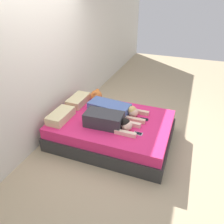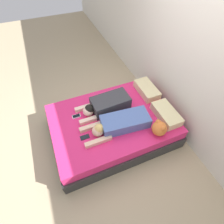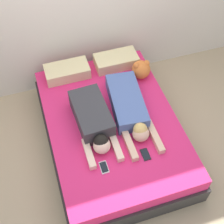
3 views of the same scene
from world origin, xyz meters
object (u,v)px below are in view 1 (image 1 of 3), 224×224
object	(u,v)px
pillow_head_right	(78,100)
bed	(112,130)
pillow_head_left	(61,116)
plush_toy	(96,95)
person_left	(108,120)
cell_phone_left	(138,134)
cell_phone_right	(144,119)
person_right	(114,109)

from	to	relation	value
pillow_head_right	bed	bearing A→B (deg)	-111.01
pillow_head_left	plush_toy	bearing A→B (deg)	-18.35
pillow_head_left	person_left	xyz separation A→B (m)	(0.10, -0.86, 0.04)
bed	pillow_head_right	bearing A→B (deg)	68.99
pillow_head_left	plush_toy	xyz separation A→B (m)	(0.88, -0.29, 0.05)
bed	cell_phone_left	bearing A→B (deg)	-115.40
cell_phone_right	person_left	bearing A→B (deg)	129.07
plush_toy	cell_phone_right	bearing A→B (deg)	-108.10
person_right	bed	bearing A→B (deg)	-171.18
plush_toy	person_left	bearing A→B (deg)	-143.45
pillow_head_right	plush_toy	xyz separation A→B (m)	(0.23, -0.29, 0.05)
pillow_head_left	person_right	size ratio (longest dim) A/B	0.49
pillow_head_left	cell_phone_left	world-z (taller)	pillow_head_left
pillow_head_right	cell_phone_left	world-z (taller)	pillow_head_right
cell_phone_right	plush_toy	size ratio (longest dim) A/B	0.58
pillow_head_right	cell_phone_left	bearing A→B (deg)	-112.77
bed	plush_toy	size ratio (longest dim) A/B	8.57
plush_toy	pillow_head_left	bearing A→B (deg)	161.65
pillow_head_left	person_left	bearing A→B (deg)	-83.11
pillow_head_left	cell_phone_right	xyz separation A→B (m)	(0.52, -1.38, -0.07)
cell_phone_right	cell_phone_left	bearing A→B (deg)	-178.57
cell_phone_right	plush_toy	xyz separation A→B (m)	(0.36, 1.09, 0.12)
person_right	cell_phone_right	size ratio (longest dim) A/B	7.88
bed	person_left	xyz separation A→B (m)	(-0.22, -0.02, 0.34)
pillow_head_left	pillow_head_right	bearing A→B (deg)	0.00
person_right	cell_phone_right	bearing A→B (deg)	-92.09
person_left	cell_phone_right	distance (m)	0.67
cell_phone_left	plush_toy	world-z (taller)	plush_toy
pillow_head_right	cell_phone_right	size ratio (longest dim) A/B	3.88
bed	plush_toy	xyz separation A→B (m)	(0.55, 0.55, 0.35)
cell_phone_left	person_right	bearing A→B (deg)	50.52
person_left	cell_phone_right	size ratio (longest dim) A/B	6.56
person_right	plush_toy	distance (m)	0.62
bed	cell_phone_right	bearing A→B (deg)	-69.69
bed	cell_phone_left	size ratio (longest dim) A/B	14.81
bed	cell_phone_right	world-z (taller)	cell_phone_right
pillow_head_left	person_left	world-z (taller)	person_left
cell_phone_left	cell_phone_right	xyz separation A→B (m)	(0.46, 0.01, 0.00)
person_left	plush_toy	bearing A→B (deg)	36.55
person_right	cell_phone_left	size ratio (longest dim) A/B	7.88
bed	pillow_head_left	xyz separation A→B (m)	(-0.32, 0.84, 0.30)
cell_phone_right	bed	bearing A→B (deg)	110.31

